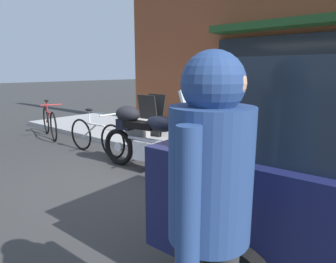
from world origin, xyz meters
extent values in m
plane|color=#313131|center=(0.00, 0.00, 0.00)|extent=(80.00, 80.00, 0.00)
torus|color=black|center=(0.70, 0.63, 0.33)|extent=(0.67, 0.15, 0.66)
cylinder|color=silver|center=(0.70, 0.63, 0.33)|extent=(0.16, 0.07, 0.16)
torus|color=black|center=(-0.79, 0.49, 0.33)|extent=(0.67, 0.15, 0.66)
cylinder|color=silver|center=(-0.79, 0.49, 0.33)|extent=(0.16, 0.07, 0.16)
cube|color=silver|center=(-0.10, 0.56, 0.38)|extent=(0.46, 0.34, 0.32)
cylinder|color=silver|center=(-0.05, 0.56, 0.55)|extent=(0.97, 0.15, 0.06)
ellipsoid|color=black|center=(0.15, 0.58, 0.85)|extent=(0.54, 0.32, 0.26)
cube|color=black|center=(-0.27, 0.54, 0.79)|extent=(0.62, 0.29, 0.11)
cube|color=black|center=(-0.60, 0.51, 0.77)|extent=(0.30, 0.24, 0.18)
cylinder|color=silver|center=(0.70, 0.63, 0.65)|extent=(0.35, 0.10, 0.67)
cylinder|color=black|center=(0.58, 0.62, 1.05)|extent=(0.09, 0.62, 0.04)
cube|color=silver|center=(0.66, 0.62, 1.23)|extent=(0.18, 0.33, 0.35)
sphere|color=#EAEACC|center=(0.74, 0.63, 0.91)|extent=(0.14, 0.14, 0.14)
cube|color=#A3A3A3|center=(-0.57, 0.76, 0.61)|extent=(0.46, 0.24, 0.44)
cube|color=black|center=(-0.57, 0.87, 0.61)|extent=(0.37, 0.05, 0.03)
ellipsoid|color=black|center=(-0.55, 0.52, 0.95)|extent=(0.51, 0.36, 0.28)
torus|color=black|center=(-1.17, 0.67, 0.34)|extent=(0.68, 0.06, 0.68)
torus|color=black|center=(-2.18, 0.64, 0.34)|extent=(0.68, 0.06, 0.68)
cylinder|color=silver|center=(-1.68, 0.65, 0.62)|extent=(0.56, 0.05, 0.04)
cylinder|color=silver|center=(-1.88, 0.65, 0.46)|extent=(0.44, 0.05, 0.32)
cylinder|color=silver|center=(-1.86, 0.65, 0.74)|extent=(0.03, 0.03, 0.30)
ellipsoid|color=black|center=(-1.86, 0.65, 0.90)|extent=(0.22, 0.11, 0.06)
cylinder|color=silver|center=(-1.22, 0.67, 0.86)|extent=(0.04, 0.48, 0.03)
cylinder|color=black|center=(2.40, 0.54, 0.33)|extent=(0.67, 0.24, 0.66)
cylinder|color=navy|center=(2.54, -1.77, 1.22)|extent=(0.44, 0.44, 0.62)
sphere|color=navy|center=(2.54, -1.77, 1.63)|extent=(0.28, 0.28, 0.28)
sphere|color=tan|center=(2.60, -1.75, 1.63)|extent=(0.17, 0.17, 0.17)
cylinder|color=navy|center=(2.50, -1.54, 1.19)|extent=(0.10, 0.10, 0.59)
cylinder|color=navy|center=(2.58, -1.99, 1.19)|extent=(0.10, 0.10, 0.59)
cube|color=black|center=(-1.63, 2.15, 0.62)|extent=(0.55, 0.20, 1.00)
cube|color=black|center=(-1.63, 2.37, 0.62)|extent=(0.55, 0.20, 1.00)
torus|color=black|center=(-3.37, 0.66, 0.36)|extent=(0.69, 0.27, 0.72)
torus|color=black|center=(-4.37, 1.00, 0.36)|extent=(0.69, 0.27, 0.72)
cylinder|color=#B22323|center=(-3.87, 0.83, 0.64)|extent=(0.56, 0.22, 0.04)
cylinder|color=#B22323|center=(-4.07, 0.90, 0.48)|extent=(0.44, 0.18, 0.33)
cylinder|color=#B22323|center=(-4.05, 0.89, 0.76)|extent=(0.03, 0.03, 0.30)
ellipsoid|color=black|center=(-4.05, 0.89, 0.92)|extent=(0.24, 0.17, 0.06)
cylinder|color=#B22323|center=(-3.42, 0.68, 0.88)|extent=(0.18, 0.46, 0.03)
camera|label=1|loc=(3.21, -2.85, 1.68)|focal=31.48mm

